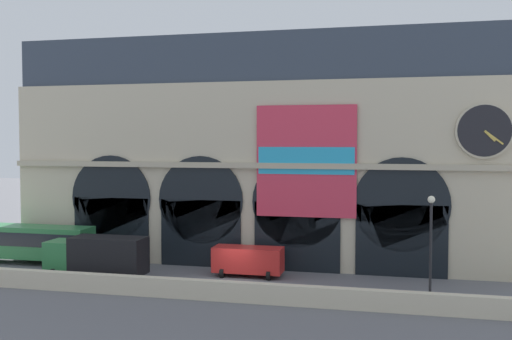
{
  "coord_description": "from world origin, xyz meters",
  "views": [
    {
      "loc": [
        11.41,
        -40.04,
        10.18
      ],
      "look_at": [
        0.66,
        5.0,
        7.87
      ],
      "focal_mm": 41.45,
      "sensor_mm": 36.0,
      "label": 1
    }
  ],
  "objects_px": {
    "box_truck_midwest": "(97,256)",
    "street_lamp_quayside": "(431,237)",
    "bus_west": "(28,242)",
    "van_center": "(248,260)"
  },
  "relations": [
    {
      "from": "box_truck_midwest",
      "to": "van_center",
      "type": "distance_m",
      "value": 11.13
    },
    {
      "from": "van_center",
      "to": "street_lamp_quayside",
      "type": "height_order",
      "value": "street_lamp_quayside"
    },
    {
      "from": "van_center",
      "to": "street_lamp_quayside",
      "type": "xyz_separation_m",
      "value": [
        12.79,
        -6.13,
        3.17
      ]
    },
    {
      "from": "bus_west",
      "to": "van_center",
      "type": "distance_m",
      "value": 18.96
    },
    {
      "from": "box_truck_midwest",
      "to": "street_lamp_quayside",
      "type": "distance_m",
      "value": 23.73
    },
    {
      "from": "van_center",
      "to": "bus_west",
      "type": "bearing_deg",
      "value": 178.72
    },
    {
      "from": "box_truck_midwest",
      "to": "street_lamp_quayside",
      "type": "bearing_deg",
      "value": -6.86
    },
    {
      "from": "bus_west",
      "to": "street_lamp_quayside",
      "type": "xyz_separation_m",
      "value": [
        31.74,
        -6.56,
        2.63
      ]
    },
    {
      "from": "box_truck_midwest",
      "to": "van_center",
      "type": "bearing_deg",
      "value": 17.36
    },
    {
      "from": "bus_west",
      "to": "box_truck_midwest",
      "type": "xyz_separation_m",
      "value": [
        8.33,
        -3.74,
        -0.08
      ]
    }
  ]
}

